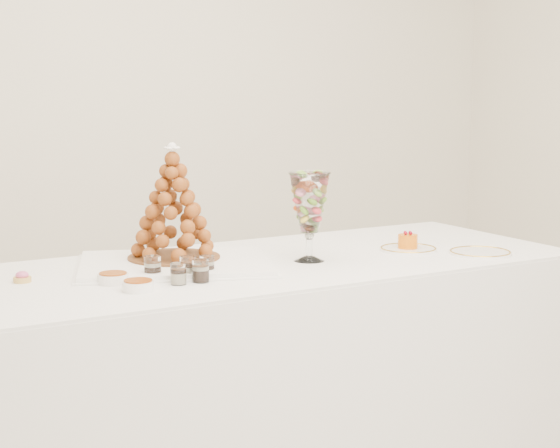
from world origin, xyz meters
TOP-DOWN VIEW (x-y plane):
  - buffet_table at (-0.01, 0.30)m, footprint 2.25×0.98m
  - lace_tray at (-0.33, 0.36)m, footprint 0.75×0.65m
  - macaron_vase at (0.13, 0.25)m, footprint 0.14×0.14m
  - cake_plate at (0.56, 0.25)m, footprint 0.21×0.21m
  - spare_plate at (0.75, 0.07)m, footprint 0.23×0.23m
  - pink_tart at (-0.84, 0.36)m, footprint 0.06×0.06m
  - verrine_a at (-0.46, 0.22)m, footprint 0.06×0.06m
  - verrine_b at (-0.36, 0.17)m, footprint 0.07×0.07m
  - verrine_c at (-0.28, 0.19)m, footprint 0.06×0.06m
  - verrine_d at (-0.42, 0.10)m, footprint 0.06×0.06m
  - verrine_e at (-0.34, 0.10)m, footprint 0.07×0.07m
  - ramekin_back at (-0.59, 0.21)m, footprint 0.10×0.10m
  - ramekin_front at (-0.56, 0.07)m, footprint 0.10×0.10m
  - croquembouche at (-0.31, 0.41)m, footprint 0.32×0.32m
  - mousse_cake at (0.55, 0.25)m, footprint 0.07×0.07m

SIDE VIEW (x-z plane):
  - buffet_table at x=-0.01m, z-range 0.00..0.84m
  - spare_plate at x=0.75m, z-range 0.84..0.85m
  - cake_plate at x=0.56m, z-range 0.84..0.85m
  - lace_tray at x=-0.33m, z-range 0.84..0.86m
  - pink_tart at x=-0.84m, z-range 0.84..0.87m
  - ramekin_front at x=-0.56m, z-range 0.84..0.87m
  - ramekin_back at x=-0.59m, z-range 0.84..0.87m
  - verrine_c at x=-0.28m, z-range 0.84..0.91m
  - verrine_d at x=-0.42m, z-range 0.84..0.91m
  - verrine_e at x=-0.34m, z-range 0.84..0.91m
  - mousse_cake at x=0.55m, z-range 0.84..0.91m
  - verrine_b at x=-0.36m, z-range 0.84..0.91m
  - verrine_a at x=-0.46m, z-range 0.84..0.91m
  - macaron_vase at x=0.13m, z-range 0.89..1.20m
  - croquembouche at x=-0.31m, z-range 0.86..1.25m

